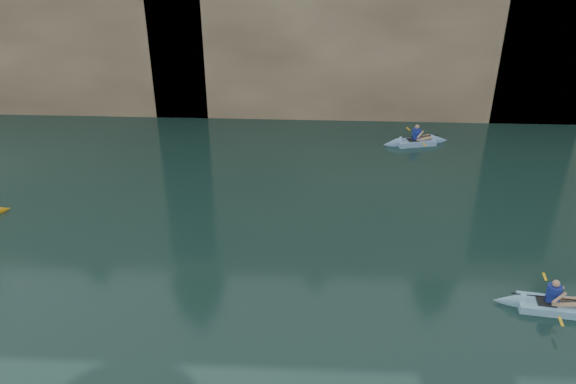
{
  "coord_description": "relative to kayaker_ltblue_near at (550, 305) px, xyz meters",
  "views": [
    {
      "loc": [
        -0.81,
        -8.99,
        11.26
      ],
      "look_at": [
        -1.62,
        6.75,
        3.0
      ],
      "focal_mm": 35.0,
      "sensor_mm": 36.0,
      "label": 1
    }
  ],
  "objects": [
    {
      "name": "kayaker_ltblue_mid",
      "position": [
        -2.18,
        13.0,
        -0.0
      ],
      "size": [
        3.57,
        2.54,
        1.33
      ],
      "rotation": [
        0.0,
        0.0,
        0.23
      ],
      "color": "#7BA2CF",
      "rests_on": "ground"
    },
    {
      "name": "kayaker_ltblue_near",
      "position": [
        0.0,
        0.0,
        0.0
      ],
      "size": [
        3.46,
        2.6,
        1.34
      ],
      "rotation": [
        0.0,
        0.0,
        -0.13
      ],
      "color": "#7FB3D5",
      "rests_on": "ground"
    },
    {
      "name": "sea_cave_west",
      "position": [
        -24.57,
        16.87,
        1.83
      ],
      "size": [
        4.5,
        1.0,
        4.0
      ],
      "primitive_type": "cube",
      "color": "black",
      "rests_on": "ground"
    },
    {
      "name": "sea_cave_east",
      "position": [
        3.43,
        16.87,
        2.08
      ],
      "size": [
        5.0,
        1.0,
        4.5
      ],
      "primitive_type": "cube",
      "color": "black",
      "rests_on": "ground"
    },
    {
      "name": "sea_cave_center",
      "position": [
        -10.57,
        16.87,
        1.43
      ],
      "size": [
        3.5,
        1.0,
        3.2
      ],
      "primitive_type": "cube",
      "color": "black",
      "rests_on": "ground"
    },
    {
      "name": "cliff_slab_center",
      "position": [
        -4.57,
        17.52,
        5.53
      ],
      "size": [
        24.0,
        2.4,
        11.4
      ],
      "primitive_type": "cube",
      "color": "tan",
      "rests_on": "ground"
    }
  ]
}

